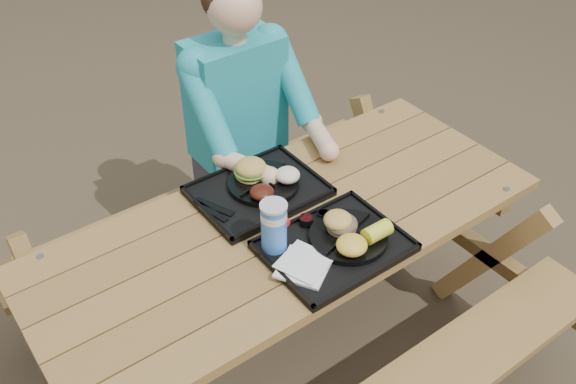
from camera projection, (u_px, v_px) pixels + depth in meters
ground at (288, 356)px, 2.68m from camera, size 60.00×60.00×0.00m
picnic_table at (288, 295)px, 2.45m from camera, size 1.80×1.49×0.75m
tray_near at (334, 247)px, 2.10m from camera, size 0.45×0.35×0.02m
tray_far at (258, 192)px, 2.32m from camera, size 0.45×0.35×0.02m
plate_near at (348, 237)px, 2.11m from camera, size 0.26×0.26×0.02m
plate_far at (263, 183)px, 2.33m from camera, size 0.26×0.26×0.02m
napkin_stack at (304, 266)px, 2.00m from camera, size 0.21×0.21×0.02m
soda_cup at (274, 227)px, 2.03m from camera, size 0.08×0.08×0.17m
condiment_bbq at (306, 221)px, 2.16m from camera, size 0.05×0.05×0.03m
condiment_mustard at (323, 215)px, 2.19m from camera, size 0.04×0.04×0.03m
sandwich at (342, 217)px, 2.09m from camera, size 0.10×0.10×0.10m
mac_cheese at (352, 245)px, 2.03m from camera, size 0.10×0.10×0.05m
corn_cob at (377, 232)px, 2.07m from camera, size 0.10×0.10×0.06m
cutlery_far at (214, 207)px, 2.24m from camera, size 0.09×0.16×0.01m
burger at (251, 164)px, 2.32m from camera, size 0.12×0.12×0.10m
baked_beans at (262, 192)px, 2.24m from camera, size 0.09×0.09×0.04m
potato_salad at (288, 175)px, 2.31m from camera, size 0.09×0.09×0.05m
diner at (241, 146)px, 2.76m from camera, size 0.48×0.84×1.28m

